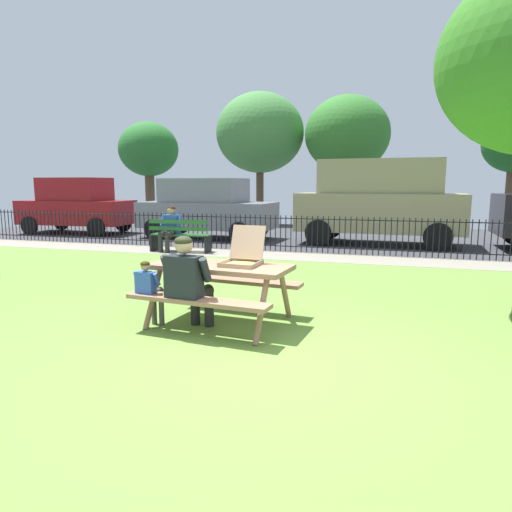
# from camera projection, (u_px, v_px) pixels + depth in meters

# --- Properties ---
(ground) EXTENTS (28.00, 11.38, 0.02)m
(ground) POSITION_uv_depth(u_px,v_px,m) (300.00, 315.00, 6.31)
(ground) COLOR olive
(cobblestone_walkway) EXTENTS (28.00, 1.40, 0.01)m
(cobblestone_walkway) POSITION_uv_depth(u_px,v_px,m) (341.00, 258.00, 11.03)
(cobblestone_walkway) COLOR gray
(street_asphalt) EXTENTS (28.00, 7.96, 0.01)m
(street_asphalt) POSITION_uv_depth(u_px,v_px,m) (357.00, 237.00, 15.45)
(street_asphalt) COLOR #38383D
(picnic_table_foreground) EXTENTS (1.93, 1.65, 0.79)m
(picnic_table_foreground) POSITION_uv_depth(u_px,v_px,m) (220.00, 278.00, 5.84)
(picnic_table_foreground) COLOR #986D52
(picnic_table_foreground) RESTS_ON ground
(pizza_box_open) EXTENTS (0.48, 0.57, 0.48)m
(pizza_box_open) POSITION_uv_depth(u_px,v_px,m) (243.00, 257.00, 5.79)
(pizza_box_open) COLOR tan
(pizza_box_open) RESTS_ON picnic_table_foreground
(adult_at_table) EXTENTS (0.63, 0.62, 1.19)m
(adult_at_table) POSITION_uv_depth(u_px,v_px,m) (188.00, 280.00, 5.44)
(adult_at_table) COLOR black
(adult_at_table) RESTS_ON ground
(child_at_table) EXTENTS (0.35, 0.35, 0.86)m
(child_at_table) POSITION_uv_depth(u_px,v_px,m) (149.00, 288.00, 5.64)
(child_at_table) COLOR #4B4B4B
(child_at_table) RESTS_ON ground
(iron_fence_streetside) EXTENTS (23.40, 0.03, 0.96)m
(iron_fence_streetside) POSITION_uv_depth(u_px,v_px,m) (345.00, 235.00, 11.61)
(iron_fence_streetside) COLOR black
(iron_fence_streetside) RESTS_ON ground
(park_bench_left) EXTENTS (1.62, 0.56, 0.85)m
(park_bench_left) POSITION_uv_depth(u_px,v_px,m) (180.00, 236.00, 12.03)
(park_bench_left) COLOR #265B2A
(park_bench_left) RESTS_ON ground
(person_on_park_bench) EXTENTS (0.62, 0.61, 1.19)m
(person_on_park_bench) POSITION_uv_depth(u_px,v_px,m) (170.00, 226.00, 12.10)
(person_on_park_bench) COLOR #262626
(person_on_park_bench) RESTS_ON ground
(parked_car_far_left) EXTENTS (3.98, 1.98, 1.98)m
(parked_car_far_left) POSITION_uv_depth(u_px,v_px,m) (76.00, 205.00, 16.40)
(parked_car_far_left) COLOR maroon
(parked_car_far_left) RESTS_ON ground
(parked_car_left) EXTENTS (4.50, 2.12, 1.94)m
(parked_car_left) POSITION_uv_depth(u_px,v_px,m) (206.00, 207.00, 14.96)
(parked_car_left) COLOR slate
(parked_car_left) RESTS_ON ground
(parked_car_center) EXTENTS (4.77, 2.22, 2.46)m
(parked_car_center) POSITION_uv_depth(u_px,v_px,m) (380.00, 200.00, 13.34)
(parked_car_center) COLOR gray
(parked_car_center) RESTS_ON ground
(far_tree_left) EXTENTS (2.91, 2.91, 4.74)m
(far_tree_left) POSITION_uv_depth(u_px,v_px,m) (149.00, 150.00, 22.47)
(far_tree_left) COLOR brown
(far_tree_left) RESTS_ON ground
(far_tree_midleft) EXTENTS (3.97, 3.97, 5.83)m
(far_tree_midleft) POSITION_uv_depth(u_px,v_px,m) (260.00, 133.00, 20.74)
(far_tree_midleft) COLOR brown
(far_tree_midleft) RESTS_ON ground
(far_tree_center) EXTENTS (3.63, 3.63, 5.50)m
(far_tree_center) POSITION_uv_depth(u_px,v_px,m) (347.00, 135.00, 19.64)
(far_tree_center) COLOR brown
(far_tree_center) RESTS_ON ground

